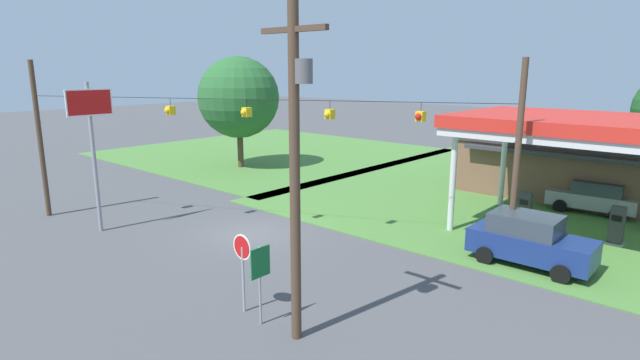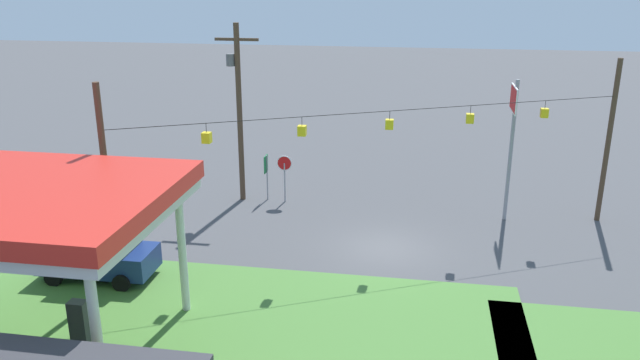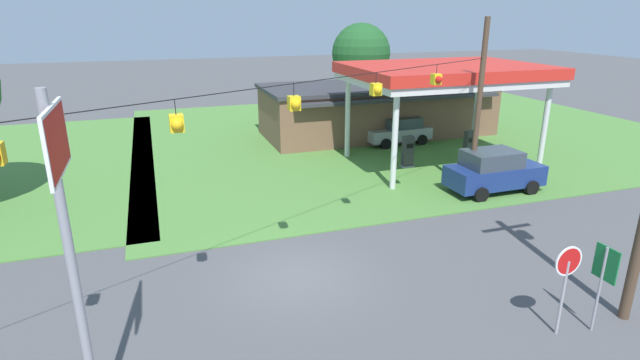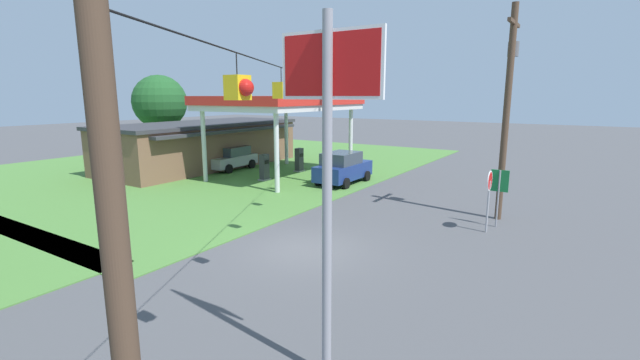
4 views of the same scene
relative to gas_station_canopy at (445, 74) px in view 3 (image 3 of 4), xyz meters
The scene contains 13 objects.
ground_plane 15.08m from the gas_station_canopy, 139.27° to the right, with size 160.00×160.00×0.00m, color #4C4C4F.
grass_verge_station_corner 9.15m from the gas_station_canopy, 75.09° to the left, with size 36.00×28.00×0.04m, color #4C7F38.
gas_station_canopy is the anchor object (origin of this frame).
gas_station_store 8.12m from the gas_station_canopy, 91.57° to the left, with size 15.37×6.82×3.39m.
fuel_pump_near 4.47m from the gas_station_canopy, behind, with size 0.71×0.56×1.71m.
fuel_pump_far 4.47m from the gas_station_canopy, ahead, with size 0.71×0.56×1.71m.
car_at_pumps_front 6.09m from the gas_station_canopy, 90.63° to the right, with size 4.46×2.15×1.99m.
car_at_pumps_rear 6.17m from the gas_station_canopy, 91.13° to the left, with size 4.28×2.32×1.71m.
stop_sign_roadside 15.56m from the gas_station_canopy, 110.15° to the right, with size 0.80×0.08×2.50m.
stop_sign_overhead 21.23m from the gas_station_canopy, 139.90° to the right, with size 0.22×2.03×6.79m.
route_sign 15.44m from the gas_station_canopy, 106.30° to the right, with size 0.10×0.70×2.40m.
signal_span_gantry 14.30m from the gas_station_canopy, 139.23° to the right, with size 20.02×10.24×7.76m.
tree_behind_station 14.74m from the gas_station_canopy, 83.90° to the left, with size 4.62×4.62×7.15m.
Camera 3 is at (-3.82, -13.45, 7.95)m, focal length 28.00 mm.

